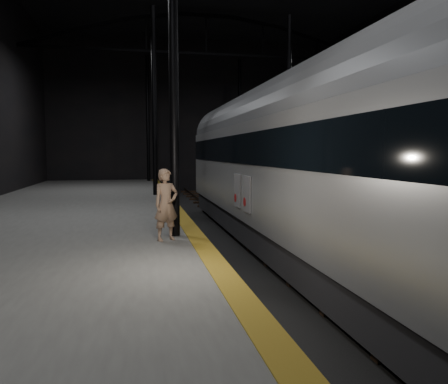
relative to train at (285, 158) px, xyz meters
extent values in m
plane|color=black|center=(0.00, 2.23, -3.14)|extent=(44.00, 44.00, 0.00)
cube|color=#50504E|center=(-7.50, 2.23, -2.64)|extent=(9.00, 43.80, 1.00)
cube|color=#50504E|center=(7.50, 2.23, -2.64)|extent=(9.00, 43.80, 1.00)
cube|color=olive|center=(-3.25, 2.23, -2.13)|extent=(0.50, 43.80, 0.01)
cube|color=#3F3328|center=(-0.72, 2.23, -2.97)|extent=(0.08, 43.00, 0.14)
cube|color=#3F3328|center=(0.72, 2.23, -2.97)|extent=(0.08, 43.00, 0.14)
cube|color=black|center=(0.00, 2.23, -3.08)|extent=(2.40, 42.00, 0.12)
cylinder|color=black|center=(-3.80, -1.77, 2.86)|extent=(0.26, 0.26, 10.00)
cylinder|color=black|center=(3.80, -1.77, 2.86)|extent=(0.26, 0.26, 10.00)
cylinder|color=black|center=(-3.80, 10.23, 2.86)|extent=(0.26, 0.26, 10.00)
cylinder|color=black|center=(3.80, 10.23, 2.86)|extent=(0.26, 0.26, 10.00)
cylinder|color=black|center=(-3.80, 22.23, 2.86)|extent=(0.26, 0.26, 10.00)
cylinder|color=black|center=(3.80, 22.23, 2.86)|extent=(0.26, 0.26, 10.00)
cube|color=black|center=(0.00, 16.23, 6.86)|extent=(23.60, 0.15, 0.18)
cube|color=#ABADB3|center=(0.00, 0.00, -0.45)|extent=(3.05, 21.03, 3.15)
cube|color=black|center=(0.00, 0.00, -2.43)|extent=(2.79, 20.60, 0.89)
cube|color=black|center=(0.00, 0.00, 0.28)|extent=(3.11, 20.71, 0.95)
cylinder|color=slate|center=(0.00, 0.00, 1.12)|extent=(2.99, 20.82, 2.99)
cube|color=black|center=(0.00, -7.36, -2.82)|extent=(1.89, 2.31, 0.37)
cube|color=black|center=(0.00, 7.36, -2.82)|extent=(1.89, 2.31, 0.37)
cube|color=silver|center=(-1.55, -1.05, -1.09)|extent=(0.04, 0.79, 1.10)
cube|color=silver|center=(-1.55, 0.21, -1.09)|extent=(0.04, 0.79, 1.10)
cylinder|color=maroon|center=(-1.57, -0.86, -1.35)|extent=(0.03, 0.27, 0.27)
cylinder|color=maroon|center=(-1.57, 0.40, -1.35)|extent=(0.03, 0.27, 0.27)
imported|color=#93725A|center=(-4.09, -2.41, -1.19)|extent=(0.81, 0.70, 1.89)
camera|label=1|loc=(-4.86, -13.81, 0.17)|focal=35.00mm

